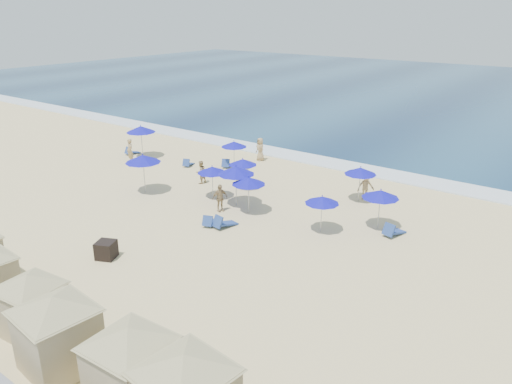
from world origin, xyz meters
TOP-DOWN VIEW (x-y plane):
  - ground at (0.00, 0.00)m, footprint 160.00×160.00m
  - ocean at (0.00, 55.00)m, footprint 160.00×80.00m
  - surf_line at (0.00, 15.50)m, footprint 160.00×2.50m
  - trash_bin at (-0.07, -4.30)m, footprint 1.11×1.11m
  - cabana_2 at (2.58, -9.44)m, footprint 4.08×4.08m
  - cabana_3 at (5.05, -9.97)m, footprint 4.64×4.64m
  - cabana_4 at (8.13, -9.57)m, footprint 4.54×4.54m
  - umbrella_0 at (-11.80, 8.16)m, footprint 2.28×2.28m
  - umbrella_1 at (-5.50, 2.87)m, footprint 2.25×2.25m
  - umbrella_2 at (-4.10, 10.15)m, footprint 1.87×1.87m
  - umbrella_3 at (-1.37, 4.71)m, footprint 1.84×1.84m
  - umbrella_4 at (1.84, 4.18)m, footprint 1.94×1.94m
  - umbrella_5 at (-0.93, 7.16)m, footprint 1.82×1.82m
  - umbrella_6 at (0.59, 4.60)m, footprint 2.20×2.20m
  - umbrella_7 at (6.10, 9.64)m, footprint 1.93×1.93m
  - umbrella_8 at (8.72, 6.56)m, footprint 1.96×1.96m
  - umbrella_9 at (6.50, 4.35)m, footprint 1.80×1.80m
  - beach_chair_0 at (-13.13, 8.11)m, footprint 0.65×1.27m
  - beach_chair_1 at (-7.23, 8.54)m, footprint 0.89×1.28m
  - beach_chair_2 at (-4.77, 10.11)m, footprint 1.06×1.42m
  - beach_chair_3 at (1.29, 1.43)m, footprint 0.93×1.34m
  - beach_chair_4 at (2.06, 1.66)m, footprint 0.86×1.48m
  - beach_chair_5 at (9.74, 6.12)m, footprint 0.92×1.48m
  - beachgoer_0 at (-11.31, 6.55)m, footprint 0.77×0.60m
  - beachgoer_1 at (-3.82, 6.27)m, footprint 0.68×0.82m
  - beachgoer_2 at (0.42, 3.31)m, footprint 0.73×1.04m
  - beachgoer_3 at (6.31, 10.12)m, footprint 1.20×1.25m
  - beachgoer_4 at (-3.83, 13.00)m, footprint 1.02×0.86m

SIDE VIEW (x-z plane):
  - ground at x=0.00m, z-range 0.00..0.00m
  - ocean at x=0.00m, z-range 0.00..0.06m
  - surf_line at x=0.00m, z-range 0.00..0.08m
  - beach_chair_1 at x=-7.23m, z-range -0.10..0.55m
  - beach_chair_3 at x=1.29m, z-range -0.10..0.57m
  - beach_chair_0 at x=-13.13m, z-range -0.10..0.57m
  - beach_chair_2 at x=-4.77m, z-range -0.11..0.61m
  - beach_chair_5 at x=9.74m, z-range -0.12..0.64m
  - beach_chair_4 at x=2.06m, z-range -0.12..0.65m
  - trash_bin at x=-0.07m, z-range 0.00..0.84m
  - beachgoer_1 at x=-3.82m, z-range 0.00..1.56m
  - beachgoer_2 at x=0.42m, z-range 0.00..1.63m
  - beachgoer_3 at x=6.31m, z-range 0.00..1.71m
  - beachgoer_4 at x=-3.83m, z-range 0.00..1.78m
  - beachgoer_0 at x=-11.31m, z-range 0.00..1.86m
  - cabana_2 at x=2.58m, z-range 0.19..2.76m
  - cabana_4 at x=8.13m, z-range 0.21..3.06m
  - cabana_3 at x=5.05m, z-range 0.21..3.14m
  - umbrella_9 at x=6.50m, z-range 0.75..2.80m
  - umbrella_5 at x=-0.93m, z-range 0.76..2.83m
  - umbrella_3 at x=-1.37m, z-range 0.77..2.86m
  - umbrella_2 at x=-4.10m, z-range 0.78..2.91m
  - umbrella_7 at x=6.10m, z-range 0.81..3.01m
  - umbrella_4 at x=1.84m, z-range 0.81..3.01m
  - umbrella_8 at x=8.72m, z-range 0.82..3.05m
  - umbrella_6 at x=0.59m, z-range 0.92..3.43m
  - umbrella_1 at x=-5.50m, z-range 0.94..3.50m
  - umbrella_0 at x=-11.80m, z-range 0.95..3.54m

